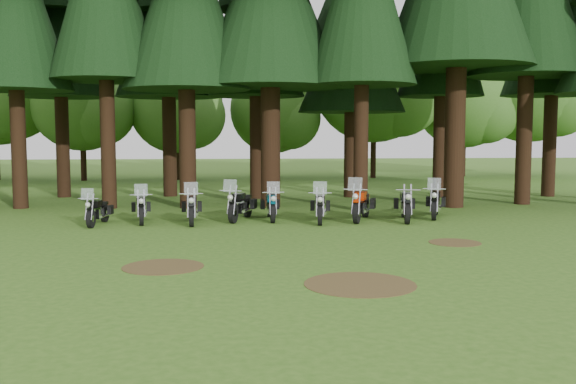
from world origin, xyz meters
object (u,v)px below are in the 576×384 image
(motorcycle_2, at_px, (192,209))
(motorcycle_7, at_px, (406,206))
(motorcycle_0, at_px, (98,212))
(motorcycle_4, at_px, (271,206))
(motorcycle_8, at_px, (435,204))
(motorcycle_3, at_px, (240,206))
(motorcycle_5, at_px, (320,208))
(motorcycle_1, at_px, (141,209))
(motorcycle_6, at_px, (361,205))

(motorcycle_2, relative_size, motorcycle_7, 0.97)
(motorcycle_0, distance_m, motorcycle_4, 5.67)
(motorcycle_2, height_order, motorcycle_8, motorcycle_8)
(motorcycle_2, xyz_separation_m, motorcycle_3, (1.60, 0.65, 0.01))
(motorcycle_7, bearing_deg, motorcycle_2, -168.14)
(motorcycle_2, distance_m, motorcycle_8, 8.44)
(motorcycle_2, xyz_separation_m, motorcycle_7, (7.15, 0.04, 0.01))
(motorcycle_0, xyz_separation_m, motorcycle_8, (11.39, 0.87, 0.07))
(motorcycle_4, relative_size, motorcycle_5, 0.96)
(motorcycle_4, height_order, motorcycle_8, motorcycle_8)
(motorcycle_0, relative_size, motorcycle_3, 0.88)
(motorcycle_0, height_order, motorcycle_5, motorcycle_5)
(motorcycle_7, bearing_deg, motorcycle_1, -170.47)
(motorcycle_5, xyz_separation_m, motorcycle_7, (2.92, 0.12, 0.02))
(motorcycle_0, relative_size, motorcycle_7, 0.85)
(motorcycle_0, bearing_deg, motorcycle_4, 13.80)
(motorcycle_2, height_order, motorcycle_3, motorcycle_3)
(motorcycle_2, distance_m, motorcycle_3, 1.73)
(motorcycle_1, bearing_deg, motorcycle_8, -5.80)
(motorcycle_0, relative_size, motorcycle_2, 0.88)
(motorcycle_2, height_order, motorcycle_4, motorcycle_2)
(motorcycle_1, height_order, motorcycle_5, motorcycle_5)
(motorcycle_0, height_order, motorcycle_4, motorcycle_4)
(motorcycle_0, bearing_deg, motorcycle_8, 10.99)
(motorcycle_0, bearing_deg, motorcycle_7, 7.41)
(motorcycle_5, distance_m, motorcycle_8, 4.27)
(motorcycle_3, bearing_deg, motorcycle_7, 12.16)
(motorcycle_5, bearing_deg, motorcycle_8, 19.81)
(motorcycle_4, bearing_deg, motorcycle_7, -7.80)
(motorcycle_6, bearing_deg, motorcycle_5, -146.18)
(motorcycle_6, bearing_deg, motorcycle_1, -159.34)
(motorcycle_2, bearing_deg, motorcycle_6, -0.78)
(motorcycle_1, relative_size, motorcycle_3, 0.95)
(motorcycle_2, bearing_deg, motorcycle_7, -2.76)
(motorcycle_1, distance_m, motorcycle_3, 3.29)
(motorcycle_2, distance_m, motorcycle_6, 5.68)
(motorcycle_8, bearing_deg, motorcycle_1, -157.50)
(motorcycle_6, bearing_deg, motorcycle_0, -156.20)
(motorcycle_4, height_order, motorcycle_7, motorcycle_4)
(motorcycle_3, height_order, motorcycle_7, motorcycle_3)
(motorcycle_0, xyz_separation_m, motorcycle_3, (4.59, 0.76, 0.07))
(motorcycle_2, bearing_deg, motorcycle_8, 2.15)
(motorcycle_1, height_order, motorcycle_2, motorcycle_2)
(motorcycle_0, bearing_deg, motorcycle_5, 6.75)
(motorcycle_3, xyz_separation_m, motorcycle_6, (4.07, -0.43, 0.02))
(motorcycle_1, xyz_separation_m, motorcycle_2, (1.67, -0.35, 0.03))
(motorcycle_4, relative_size, motorcycle_7, 0.93)
(motorcycle_8, bearing_deg, motorcycle_4, -158.27)
(motorcycle_0, height_order, motorcycle_1, motorcycle_1)
(motorcycle_3, distance_m, motorcycle_7, 5.58)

